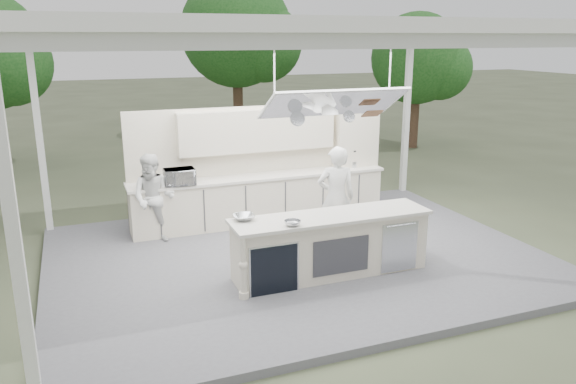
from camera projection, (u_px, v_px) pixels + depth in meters
name	position (u px, v px, depth m)	size (l,w,h in m)	color
ground	(296.00, 261.00, 9.48)	(90.00, 90.00, 0.00)	#525A3E
stage_deck	(296.00, 258.00, 9.46)	(8.00, 6.00, 0.12)	#5A5A5F
tent	(298.00, 33.00, 8.48)	(8.20, 6.20, 3.86)	white
demo_island	(330.00, 245.00, 8.56)	(3.10, 0.79, 0.95)	beige
back_counter	(261.00, 198.00, 11.03)	(5.08, 0.72, 0.95)	beige
back_wall_unit	(278.00, 146.00, 11.11)	(5.05, 0.48, 2.25)	beige
tree_cluster	(174.00, 49.00, 17.33)	(19.55, 9.40, 5.85)	brown
head_chef	(336.00, 198.00, 9.56)	(0.65, 0.43, 1.79)	white
sous_chef	(154.00, 198.00, 9.88)	(0.77, 0.60, 1.59)	silver
toaster_oven	(179.00, 177.00, 10.13)	(0.54, 0.37, 0.30)	silver
bowl_large	(244.00, 217.00, 8.21)	(0.32, 0.32, 0.08)	silver
bowl_small	(293.00, 223.00, 7.97)	(0.24, 0.24, 0.07)	#ACAEB3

